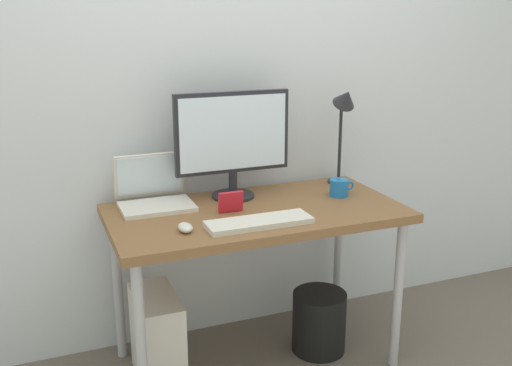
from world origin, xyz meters
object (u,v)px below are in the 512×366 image
object	(u,v)px
monitor	(233,139)
coffee_mug	(339,188)
mouse	(185,228)
wastebasket	(319,322)
laptop	(154,193)
photo_frame	(231,202)
computer_tower	(157,339)
keyboard	(259,222)
desk	(256,224)
desk_lamp	(344,114)

from	to	relation	value
monitor	coffee_mug	world-z (taller)	monitor
mouse	wastebasket	xyz separation A→B (m)	(0.68, 0.13, -0.63)
laptop	mouse	xyz separation A→B (m)	(0.04, -0.38, -0.04)
photo_frame	computer_tower	world-z (taller)	photo_frame
coffee_mug	computer_tower	size ratio (longest dim) A/B	0.30
photo_frame	laptop	bearing A→B (deg)	143.10
laptop	photo_frame	size ratio (longest dim) A/B	2.91
computer_tower	coffee_mug	bearing A→B (deg)	1.85
mouse	wastebasket	world-z (taller)	mouse
keyboard	photo_frame	xyz separation A→B (m)	(-0.05, 0.20, 0.04)
mouse	coffee_mug	bearing A→B (deg)	13.47
computer_tower	wastebasket	world-z (taller)	computer_tower
monitor	laptop	xyz separation A→B (m)	(-0.37, 0.02, -0.22)
desk	coffee_mug	distance (m)	0.46
desk	computer_tower	size ratio (longest dim) A/B	3.08
coffee_mug	wastebasket	world-z (taller)	coffee_mug
laptop	wastebasket	size ratio (longest dim) A/B	1.07
desk	monitor	size ratio (longest dim) A/B	2.37
keyboard	mouse	world-z (taller)	mouse
monitor	photo_frame	xyz separation A→B (m)	(-0.08, -0.20, -0.23)
keyboard	wastebasket	size ratio (longest dim) A/B	1.47
desk	laptop	world-z (taller)	laptop
desk	mouse	world-z (taller)	mouse
coffee_mug	wastebasket	size ratio (longest dim) A/B	0.41
desk_lamp	wastebasket	bearing A→B (deg)	-134.55
mouse	wastebasket	distance (m)	0.94
laptop	coffee_mug	world-z (taller)	laptop
monitor	photo_frame	world-z (taller)	monitor
monitor	photo_frame	size ratio (longest dim) A/B	4.95
monitor	desk_lamp	bearing A→B (deg)	0.11
keyboard	monitor	bearing A→B (deg)	85.75
laptop	desk_lamp	bearing A→B (deg)	-0.98
laptop	wastebasket	distance (m)	1.02
photo_frame	computer_tower	size ratio (longest dim) A/B	0.26
computer_tower	wastebasket	size ratio (longest dim) A/B	1.40
keyboard	wastebasket	bearing A→B (deg)	23.36
desk_lamp	keyboard	xyz separation A→B (m)	(-0.61, -0.40, -0.35)
desk_lamp	wastebasket	world-z (taller)	desk_lamp
laptop	desk_lamp	size ratio (longest dim) A/B	0.64
monitor	keyboard	world-z (taller)	monitor
desk	coffee_mug	world-z (taller)	coffee_mug
photo_frame	keyboard	bearing A→B (deg)	-74.70
keyboard	computer_tower	bearing A→B (deg)	153.43
keyboard	computer_tower	xyz separation A→B (m)	(-0.40, 0.20, -0.56)
monitor	computer_tower	size ratio (longest dim) A/B	1.30
keyboard	desk_lamp	bearing A→B (deg)	33.02
desk	mouse	distance (m)	0.41
desk_lamp	keyboard	distance (m)	0.81
mouse	coffee_mug	distance (m)	0.83
photo_frame	monitor	bearing A→B (deg)	67.39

